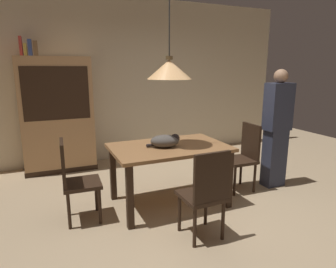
# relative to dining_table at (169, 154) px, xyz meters

# --- Properties ---
(ground) EXTENTS (10.00, 10.00, 0.00)m
(ground) POSITION_rel_dining_table_xyz_m (0.12, -0.46, -0.65)
(ground) COLOR tan
(back_wall) EXTENTS (6.40, 0.10, 2.90)m
(back_wall) POSITION_rel_dining_table_xyz_m (0.12, 2.19, 0.80)
(back_wall) COLOR beige
(back_wall) RESTS_ON ground
(dining_table) EXTENTS (1.40, 0.90, 0.75)m
(dining_table) POSITION_rel_dining_table_xyz_m (0.00, 0.00, 0.00)
(dining_table) COLOR olive
(dining_table) RESTS_ON ground
(chair_right_side) EXTENTS (0.41, 0.41, 0.93)m
(chair_right_side) POSITION_rel_dining_table_xyz_m (1.13, -0.00, -0.14)
(chair_right_side) COLOR black
(chair_right_side) RESTS_ON ground
(chair_near_front) EXTENTS (0.41, 0.41, 0.93)m
(chair_near_front) POSITION_rel_dining_table_xyz_m (0.00, -0.88, -0.14)
(chair_near_front) COLOR black
(chair_near_front) RESTS_ON ground
(chair_left_side) EXTENTS (0.42, 0.42, 0.93)m
(chair_left_side) POSITION_rel_dining_table_xyz_m (-1.13, 0.00, -0.14)
(chair_left_side) COLOR black
(chair_left_side) RESTS_ON ground
(cat_sleeping) EXTENTS (0.41, 0.32, 0.16)m
(cat_sleeping) POSITION_rel_dining_table_xyz_m (-0.06, -0.03, 0.18)
(cat_sleeping) COLOR #4C4742
(cat_sleeping) RESTS_ON dining_table
(pendant_lamp) EXTENTS (0.52, 0.52, 1.30)m
(pendant_lamp) POSITION_rel_dining_table_xyz_m (0.00, 0.00, 1.01)
(pendant_lamp) COLOR #E0A86B
(hutch_bookcase) EXTENTS (1.12, 0.45, 1.85)m
(hutch_bookcase) POSITION_rel_dining_table_xyz_m (-1.17, 1.86, 0.24)
(hutch_bookcase) COLOR tan
(hutch_bookcase) RESTS_ON ground
(book_red_tall) EXTENTS (0.04, 0.22, 0.28)m
(book_red_tall) POSITION_rel_dining_table_xyz_m (-1.60, 1.86, 1.34)
(book_red_tall) COLOR #B73833
(book_red_tall) RESTS_ON hutch_bookcase
(book_yellow_short) EXTENTS (0.04, 0.20, 0.18)m
(book_yellow_short) POSITION_rel_dining_table_xyz_m (-1.54, 1.86, 1.29)
(book_yellow_short) COLOR gold
(book_yellow_short) RESTS_ON hutch_bookcase
(book_blue_wide) EXTENTS (0.06, 0.24, 0.24)m
(book_blue_wide) POSITION_rel_dining_table_xyz_m (-1.47, 1.86, 1.32)
(book_blue_wide) COLOR #384C93
(book_blue_wide) RESTS_ON hutch_bookcase
(book_brown_thick) EXTENTS (0.06, 0.24, 0.22)m
(book_brown_thick) POSITION_rel_dining_table_xyz_m (-1.40, 1.86, 1.31)
(book_brown_thick) COLOR brown
(book_brown_thick) RESTS_ON hutch_bookcase
(person_standing) EXTENTS (0.36, 0.22, 1.66)m
(person_standing) POSITION_rel_dining_table_xyz_m (1.62, -0.06, 0.19)
(person_standing) COLOR #2D3347
(person_standing) RESTS_ON ground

